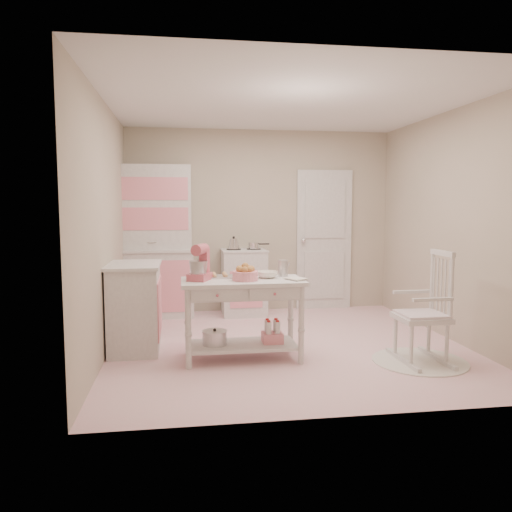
{
  "coord_description": "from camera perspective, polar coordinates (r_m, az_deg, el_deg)",
  "views": [
    {
      "loc": [
        -1.12,
        -5.25,
        1.53
      ],
      "look_at": [
        -0.33,
        0.08,
        0.98
      ],
      "focal_mm": 35.0,
      "sensor_mm": 36.0,
      "label": 1
    }
  ],
  "objects": [
    {
      "name": "mixing_bowl",
      "position": [
        5.03,
        1.29,
        -2.14
      ],
      "size": [
        0.21,
        0.21,
        0.07
      ],
      "primitive_type": "imported",
      "color": "white",
      "rests_on": "work_table"
    },
    {
      "name": "work_table",
      "position": [
        5.0,
        -1.53,
        -7.26
      ],
      "size": [
        1.2,
        0.6,
        0.8
      ],
      "primitive_type": "cube",
      "color": "white",
      "rests_on": "ground"
    },
    {
      "name": "bread_basket",
      "position": [
        4.87,
        -1.24,
        -2.28
      ],
      "size": [
        0.25,
        0.25,
        0.09
      ],
      "primitive_type": "cylinder",
      "color": "pink",
      "rests_on": "work_table"
    },
    {
      "name": "recipe_book",
      "position": [
        4.88,
        3.89,
        -2.69
      ],
      "size": [
        0.23,
        0.25,
        0.02
      ],
      "primitive_type": "imported",
      "rotation": [
        0.0,
        0.0,
        0.5
      ],
      "color": "white",
      "rests_on": "work_table"
    },
    {
      "name": "stand_mixer",
      "position": [
        4.89,
        -6.47,
        -0.8
      ],
      "size": [
        0.3,
        0.34,
        0.34
      ],
      "primitive_type": "cube",
      "rotation": [
        0.0,
        0.0,
        -0.43
      ],
      "color": "#CD5667",
      "rests_on": "work_table"
    },
    {
      "name": "lace_rug",
      "position": [
        5.25,
        18.2,
        -11.35
      ],
      "size": [
        0.92,
        0.92,
        0.01
      ],
      "primitive_type": "cylinder",
      "color": "white",
      "rests_on": "ground"
    },
    {
      "name": "hutch",
      "position": [
        6.94,
        -11.35,
        1.66
      ],
      "size": [
        1.06,
        0.5,
        2.08
      ],
      "primitive_type": "cube",
      "color": "white",
      "rests_on": "ground"
    },
    {
      "name": "stove",
      "position": [
        7.0,
        -1.4,
        -2.97
      ],
      "size": [
        0.62,
        0.57,
        0.92
      ],
      "primitive_type": "cube",
      "color": "white",
      "rests_on": "ground"
    },
    {
      "name": "base_cabinet",
      "position": [
        5.46,
        -13.67,
        -5.66
      ],
      "size": [
        0.54,
        0.84,
        0.92
      ],
      "primitive_type": "cube",
      "color": "white",
      "rests_on": "ground"
    },
    {
      "name": "room_shell",
      "position": [
        5.37,
        3.66,
        7.06
      ],
      "size": [
        3.84,
        3.84,
        2.62
      ],
      "color": "pink",
      "rests_on": "ground"
    },
    {
      "name": "door",
      "position": [
        7.44,
        7.78,
        1.84
      ],
      "size": [
        0.82,
        0.05,
        2.04
      ],
      "primitive_type": "cube",
      "color": "white",
      "rests_on": "ground"
    },
    {
      "name": "metal_pitcher",
      "position": [
        5.14,
        3.12,
        -1.41
      ],
      "size": [
        0.1,
        0.1,
        0.17
      ],
      "primitive_type": "cylinder",
      "color": "silver",
      "rests_on": "work_table"
    },
    {
      "name": "cookie_tray",
      "position": [
        5.08,
        -3.47,
        -2.36
      ],
      "size": [
        0.34,
        0.24,
        0.02
      ],
      "primitive_type": "cube",
      "color": "silver",
      "rests_on": "work_table"
    },
    {
      "name": "rocking_chair",
      "position": [
        5.12,
        18.4,
        -5.52
      ],
      "size": [
        0.49,
        0.73,
        1.1
      ],
      "primitive_type": "cube",
      "rotation": [
        0.0,
        0.0,
        0.02
      ],
      "color": "white",
      "rests_on": "ground"
    }
  ]
}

